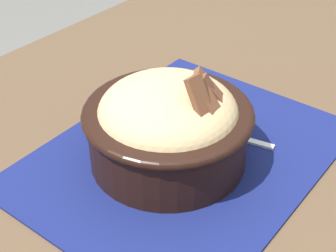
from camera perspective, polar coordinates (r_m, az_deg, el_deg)
The scene contains 4 objects.
table at distance 0.73m, azimuth 1.79°, elevation -6.13°, with size 1.19×0.76×0.78m.
placemat at distance 0.65m, azimuth 1.73°, elevation -3.26°, with size 0.40×0.31×0.00m, color #11194C.
bowl at distance 0.61m, azimuth 0.05°, elevation 0.27°, with size 0.23×0.23×0.13m.
fork at distance 0.69m, azimuth 5.95°, elevation -0.78°, with size 0.04×0.13×0.00m.
Camera 1 is at (-0.44, -0.33, 1.19)m, focal length 54.98 mm.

